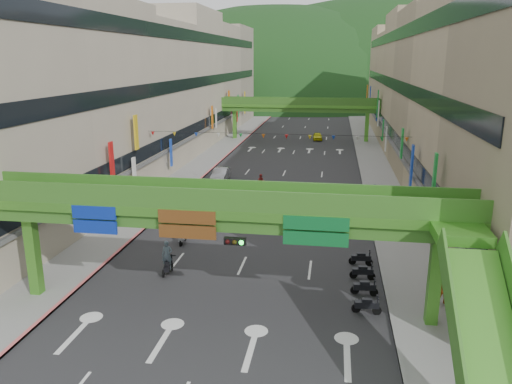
% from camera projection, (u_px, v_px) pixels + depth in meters
% --- Properties ---
extents(ground, '(320.00, 320.00, 0.00)m').
position_uv_depth(ground, '(192.00, 375.00, 21.72)').
color(ground, black).
rests_on(ground, ground).
extents(road_slab, '(18.00, 140.00, 0.02)m').
position_uv_depth(road_slab, '(291.00, 157.00, 69.43)').
color(road_slab, '#28282B').
rests_on(road_slab, ground).
extents(sidewalk_left, '(4.00, 140.00, 0.15)m').
position_uv_depth(sidewalk_left, '(214.00, 155.00, 71.06)').
color(sidewalk_left, gray).
rests_on(sidewalk_left, ground).
extents(sidewalk_right, '(4.00, 140.00, 0.15)m').
position_uv_depth(sidewalk_right, '(372.00, 159.00, 67.78)').
color(sidewalk_right, gray).
rests_on(sidewalk_right, ground).
extents(curb_left, '(0.20, 140.00, 0.18)m').
position_uv_depth(curb_left, '(227.00, 155.00, 70.77)').
color(curb_left, '#CC5959').
rests_on(curb_left, ground).
extents(curb_right, '(0.20, 140.00, 0.18)m').
position_uv_depth(curb_right, '(358.00, 159.00, 68.06)').
color(curb_right, gray).
rests_on(curb_right, ground).
extents(building_row_left, '(12.80, 95.00, 19.00)m').
position_uv_depth(building_row_left, '(158.00, 87.00, 69.80)').
color(building_row_left, '#9E937F').
rests_on(building_row_left, ground).
extents(building_row_right, '(12.80, 95.00, 19.00)m').
position_uv_depth(building_row_right, '(439.00, 90.00, 64.16)').
color(building_row_right, gray).
rests_on(building_row_right, ground).
extents(overpass_near, '(28.00, 12.27, 7.10)m').
position_uv_depth(overpass_near, '(236.00, 224.00, 25.37)').
color(overpass_near, '#4C9E2D').
rests_on(overpass_near, ground).
extents(overpass_far, '(28.00, 2.20, 7.10)m').
position_uv_depth(overpass_far, '(300.00, 108.00, 82.35)').
color(overpass_far, '#4C9E2D').
rests_on(overpass_far, ground).
extents(hill_left, '(168.00, 140.00, 112.00)m').
position_uv_depth(hill_left, '(276.00, 97.00, 176.64)').
color(hill_left, '#1C4419').
rests_on(hill_left, ground).
extents(hill_right, '(208.00, 176.00, 128.00)m').
position_uv_depth(hill_right, '(386.00, 95.00, 189.76)').
color(hill_right, '#1C4419').
rests_on(hill_right, ground).
extents(bunting_string, '(26.00, 0.36, 0.47)m').
position_uv_depth(bunting_string, '(275.00, 136.00, 48.81)').
color(bunting_string, black).
rests_on(bunting_string, ground).
extents(scooter_rider_near, '(0.76, 1.59, 2.22)m').
position_uv_depth(scooter_rider_near, '(167.00, 258.00, 31.67)').
color(scooter_rider_near, black).
rests_on(scooter_rider_near, ground).
extents(scooter_rider_mid, '(0.90, 1.59, 1.99)m').
position_uv_depth(scooter_rider_mid, '(261.00, 183.00, 50.84)').
color(scooter_rider_mid, black).
rests_on(scooter_rider_mid, ground).
extents(scooter_rider_left, '(1.04, 1.60, 2.11)m').
position_uv_depth(scooter_rider_left, '(183.00, 230.00, 36.87)').
color(scooter_rider_left, gray).
rests_on(scooter_rider_left, ground).
extents(scooter_rider_far, '(0.87, 1.60, 2.00)m').
position_uv_depth(scooter_rider_far, '(189.00, 217.00, 40.18)').
color(scooter_rider_far, maroon).
rests_on(scooter_rider_far, ground).
extents(parked_scooter_row, '(1.60, 7.16, 1.08)m').
position_uv_depth(parked_scooter_row, '(364.00, 279.00, 29.97)').
color(parked_scooter_row, black).
rests_on(parked_scooter_row, ground).
extents(car_silver, '(1.61, 4.45, 1.46)m').
position_uv_depth(car_silver, '(221.00, 175.00, 55.93)').
color(car_silver, '#A5A6AC').
rests_on(car_silver, ground).
extents(car_yellow, '(1.76, 3.79, 1.26)m').
position_uv_depth(car_yellow, '(318.00, 136.00, 84.01)').
color(car_yellow, '#C6C511').
rests_on(car_yellow, ground).
extents(pedestrian_red, '(0.86, 0.67, 1.77)m').
position_uv_depth(pedestrian_red, '(445.00, 293.00, 27.44)').
color(pedestrian_red, '#A63E13').
rests_on(pedestrian_red, ground).
extents(pedestrian_dark, '(1.12, 0.57, 1.84)m').
position_uv_depth(pedestrian_dark, '(376.00, 196.00, 46.40)').
color(pedestrian_dark, black).
rests_on(pedestrian_dark, ground).
extents(pedestrian_blue, '(0.82, 0.66, 1.52)m').
position_uv_depth(pedestrian_blue, '(374.00, 194.00, 47.97)').
color(pedestrian_blue, '#2E314F').
rests_on(pedestrian_blue, ground).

